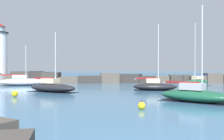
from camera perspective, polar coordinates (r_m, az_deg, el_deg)
name	(u,v)px	position (r m, az deg, el deg)	size (l,w,h in m)	color
open_sea_beyond	(126,75)	(113.26, 3.13, -1.17)	(400.00, 116.00, 0.01)	#2D5B7F
breakwater_jetty	(127,78)	(53.35, 3.48, -1.91)	(65.40, 7.01, 2.56)	#4C443D
sailboat_moored_0	(196,95)	(24.51, 18.62, -5.45)	(7.16, 6.14, 8.93)	#195138
sailboat_moored_1	(52,87)	(33.89, -13.55, -3.80)	(7.66, 5.34, 7.87)	black
sailboat_moored_4	(155,86)	(35.85, 9.75, -3.62)	(6.25, 2.58, 9.40)	black
sailboat_moored_5	(22,82)	(48.05, -19.86, -2.50)	(8.50, 3.87, 7.31)	white
sailboat_moored_7	(197,82)	(46.14, 18.81, -2.63)	(6.32, 5.75, 11.01)	#195138
mooring_buoy_orange_near	(142,106)	(19.38, 6.79, -8.11)	(0.57, 0.57, 0.77)	yellow
mooring_buoy_far_side	(15,94)	(29.59, -21.32, -5.06)	(0.69, 0.69, 0.89)	yellow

